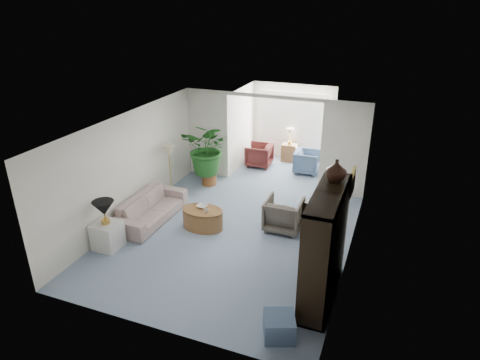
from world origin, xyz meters
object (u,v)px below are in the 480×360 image
at_px(framed_picture, 352,184).
at_px(end_table, 108,235).
at_px(sofa, 151,208).
at_px(cabinet_urn, 336,170).
at_px(plant_pot, 209,179).
at_px(coffee_table, 203,219).
at_px(coffee_cup, 206,211).
at_px(sunroom_table, 289,152).
at_px(sunroom_chair_blue, 307,162).
at_px(sunroom_chair_maroon, 259,155).
at_px(wingback_chair, 284,214).
at_px(side_table_dark, 317,215).
at_px(ottoman, 279,326).
at_px(entertainment_cabinet, 325,247).
at_px(table_lamp, 104,208).
at_px(coffee_bowl, 202,206).
at_px(floor_lamp, 169,150).

relative_size(framed_picture, end_table, 0.88).
bearing_deg(sofa, cabinet_urn, -100.12).
bearing_deg(cabinet_urn, plant_pot, 140.79).
xyz_separation_m(coffee_table, plant_pot, (-0.88, 2.22, -0.07)).
distance_m(coffee_cup, plant_pot, 2.56).
bearing_deg(sofa, sunroom_table, -21.44).
distance_m(plant_pot, sunroom_chair_blue, 2.97).
xyz_separation_m(framed_picture, sofa, (-4.46, 0.13, -1.40)).
bearing_deg(sunroom_chair_maroon, sofa, -19.43).
relative_size(coffee_table, wingback_chair, 1.18).
bearing_deg(plant_pot, side_table_dark, -22.02).
height_order(side_table_dark, sunroom_table, side_table_dark).
bearing_deg(end_table, ottoman, -15.82).
distance_m(coffee_table, ottoman, 3.64).
bearing_deg(side_table_dark, framed_picture, -55.82).
relative_size(coffee_cup, entertainment_cabinet, 0.05).
bearing_deg(sofa, sunroom_chair_blue, -32.74).
bearing_deg(table_lamp, end_table, 0.00).
bearing_deg(end_table, coffee_table, 44.68).
height_order(table_lamp, plant_pot, table_lamp).
bearing_deg(sunroom_chair_blue, coffee_bowl, 156.19).
xyz_separation_m(coffee_cup, sunroom_table, (0.56, 4.91, -0.22)).
bearing_deg(entertainment_cabinet, plant_pot, 136.57).
bearing_deg(sunroom_chair_maroon, table_lamp, -17.51).
bearing_deg(plant_pot, coffee_bowl, -68.74).
height_order(framed_picture, floor_lamp, framed_picture).
bearing_deg(plant_pot, framed_picture, -31.26).
height_order(coffee_table, side_table_dark, side_table_dark).
relative_size(cabinet_urn, plant_pot, 0.92).
height_order(sofa, side_table_dark, side_table_dark).
bearing_deg(table_lamp, sofa, 81.57).
bearing_deg(coffee_bowl, coffee_cup, -45.00).
relative_size(coffee_table, sunroom_chair_maroon, 1.26).
bearing_deg(cabinet_urn, framed_picture, 70.80).
bearing_deg(table_lamp, ottoman, -15.82).
height_order(end_table, coffee_cup, end_table).
distance_m(floor_lamp, side_table_dark, 4.05).
relative_size(coffee_bowl, sunroom_chair_blue, 0.32).
bearing_deg(ottoman, sofa, 146.91).
bearing_deg(coffee_cup, sunroom_table, 83.51).
bearing_deg(ottoman, table_lamp, 164.18).
bearing_deg(side_table_dark, wingback_chair, -156.80).
bearing_deg(plant_pot, sunroom_chair_maroon, 65.53).
relative_size(sofa, sunroom_chair_blue, 2.82).
bearing_deg(side_table_dark, table_lamp, -148.82).
distance_m(coffee_table, sunroom_chair_blue, 4.31).
bearing_deg(sunroom_chair_maroon, plant_pot, -27.42).
xyz_separation_m(table_lamp, floor_lamp, (-0.04, 2.70, 0.33)).
distance_m(framed_picture, cabinet_urn, 0.85).
height_order(entertainment_cabinet, plant_pot, entertainment_cabinet).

